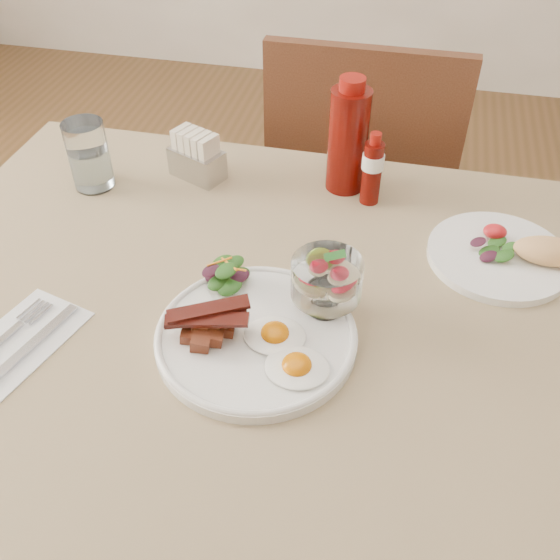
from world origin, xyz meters
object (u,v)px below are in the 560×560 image
at_px(ketchup_bottle, 348,139).
at_px(sugar_caddy, 197,158).
at_px(water_glass, 90,159).
at_px(fruit_cup, 327,279).
at_px(chair_far, 360,192).
at_px(hot_sauce_bottle, 372,170).
at_px(main_plate, 256,337).
at_px(second_plate, 510,254).
at_px(table, 312,350).

xyz_separation_m(ketchup_bottle, sugar_caddy, (-0.27, -0.03, -0.06)).
height_order(ketchup_bottle, water_glass, ketchup_bottle).
xyz_separation_m(fruit_cup, ketchup_bottle, (-0.02, 0.34, 0.03)).
bearing_deg(water_glass, sugar_caddy, 21.95).
distance_m(chair_far, fruit_cup, 0.74).
relative_size(fruit_cup, sugar_caddy, 0.88).
distance_m(hot_sauce_bottle, water_glass, 0.51).
height_order(main_plate, second_plate, second_plate).
distance_m(chair_far, hot_sauce_bottle, 0.47).
bearing_deg(sugar_caddy, table, -24.00).
relative_size(table, water_glass, 10.57).
distance_m(main_plate, sugar_caddy, 0.44).
distance_m(ketchup_bottle, water_glass, 0.47).
xyz_separation_m(fruit_cup, sugar_caddy, (-0.30, 0.31, -0.03)).
relative_size(main_plate, ketchup_bottle, 1.33).
bearing_deg(table, sugar_caddy, 132.55).
bearing_deg(main_plate, chair_far, 84.86).
xyz_separation_m(ketchup_bottle, hot_sauce_bottle, (0.05, -0.04, -0.03)).
bearing_deg(hot_sauce_bottle, sugar_caddy, 178.40).
height_order(main_plate, sugar_caddy, sugar_caddy).
bearing_deg(ketchup_bottle, main_plate, -98.41).
bearing_deg(sugar_caddy, hot_sauce_bottle, 21.85).
distance_m(second_plate, water_glass, 0.74).
bearing_deg(ketchup_bottle, chair_far, 89.01).
relative_size(chair_far, main_plate, 3.32).
height_order(main_plate, water_glass, water_glass).
distance_m(second_plate, ketchup_bottle, 0.34).
height_order(chair_far, hot_sauce_bottle, chair_far).
bearing_deg(sugar_caddy, main_plate, -37.51).
xyz_separation_m(fruit_cup, hot_sauce_bottle, (0.03, 0.30, -0.01)).
bearing_deg(table, second_plate, 32.31).
bearing_deg(chair_far, second_plate, -59.75).
bearing_deg(second_plate, fruit_cup, -144.84).
bearing_deg(fruit_cup, ketchup_bottle, 93.74).
bearing_deg(table, ketchup_bottle, 90.98).
bearing_deg(main_plate, hot_sauce_bottle, 73.51).
bearing_deg(table, fruit_cup, -27.14).
bearing_deg(second_plate, table, -147.69).
distance_m(hot_sauce_bottle, sugar_caddy, 0.33).
relative_size(ketchup_bottle, water_glass, 1.67).
relative_size(fruit_cup, second_plate, 0.41).
relative_size(table, main_plate, 4.75).
xyz_separation_m(main_plate, water_glass, (-0.39, 0.31, 0.05)).
bearing_deg(table, hot_sauce_bottle, 81.48).
relative_size(table, sugar_caddy, 11.66).
height_order(table, second_plate, second_plate).
xyz_separation_m(main_plate, second_plate, (0.35, 0.26, 0.01)).
bearing_deg(fruit_cup, table, 152.86).
xyz_separation_m(chair_far, second_plate, (0.28, -0.48, 0.24)).
bearing_deg(main_plate, table, 49.84).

